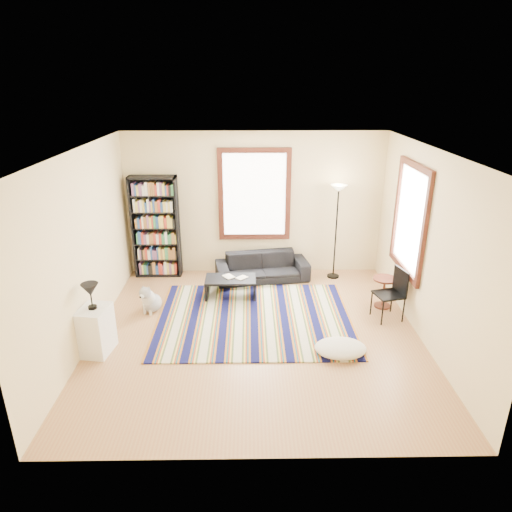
{
  "coord_description": "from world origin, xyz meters",
  "views": [
    {
      "loc": [
        -0.1,
        -6.16,
        3.71
      ],
      "look_at": [
        0.0,
        0.5,
        1.1
      ],
      "focal_mm": 32.0,
      "sensor_mm": 36.0,
      "label": 1
    }
  ],
  "objects_px": {
    "folding_chair": "(389,295)",
    "dog": "(152,297)",
    "side_table": "(384,292)",
    "coffee_table": "(231,287)",
    "bookshelf": "(156,227)",
    "white_cabinet": "(96,330)",
    "floor_lamp": "(336,233)",
    "sofa": "(262,267)",
    "floor_cushion": "(340,348)"
  },
  "relations": [
    {
      "from": "coffee_table",
      "to": "folding_chair",
      "type": "xyz_separation_m",
      "value": [
        2.6,
        -0.85,
        0.25
      ]
    },
    {
      "from": "white_cabinet",
      "to": "folding_chair",
      "type": "bearing_deg",
      "value": 20.16
    },
    {
      "from": "floor_cushion",
      "to": "dog",
      "type": "xyz_separation_m",
      "value": [
        -2.95,
        1.36,
        0.16
      ]
    },
    {
      "from": "folding_chair",
      "to": "dog",
      "type": "distance_m",
      "value": 3.93
    },
    {
      "from": "coffee_table",
      "to": "dog",
      "type": "height_order",
      "value": "dog"
    },
    {
      "from": "floor_lamp",
      "to": "bookshelf",
      "type": "bearing_deg",
      "value": 177.21
    },
    {
      "from": "floor_cushion",
      "to": "side_table",
      "type": "xyz_separation_m",
      "value": [
        1.01,
        1.44,
        0.18
      ]
    },
    {
      "from": "coffee_table",
      "to": "floor_cushion",
      "type": "bearing_deg",
      "value": -48.9
    },
    {
      "from": "sofa",
      "to": "side_table",
      "type": "relative_size",
      "value": 3.3
    },
    {
      "from": "white_cabinet",
      "to": "coffee_table",
      "type": "bearing_deg",
      "value": 52.1
    },
    {
      "from": "coffee_table",
      "to": "white_cabinet",
      "type": "relative_size",
      "value": 1.29
    },
    {
      "from": "coffee_table",
      "to": "dog",
      "type": "distance_m",
      "value": 1.42
    },
    {
      "from": "coffee_table",
      "to": "folding_chair",
      "type": "relative_size",
      "value": 1.05
    },
    {
      "from": "dog",
      "to": "floor_lamp",
      "type": "bearing_deg",
      "value": 45.05
    },
    {
      "from": "side_table",
      "to": "folding_chair",
      "type": "height_order",
      "value": "folding_chair"
    },
    {
      "from": "sofa",
      "to": "white_cabinet",
      "type": "xyz_separation_m",
      "value": [
        -2.44,
        -2.51,
        0.09
      ]
    },
    {
      "from": "sofa",
      "to": "folding_chair",
      "type": "xyz_separation_m",
      "value": [
        2.01,
        -1.59,
        0.17
      ]
    },
    {
      "from": "coffee_table",
      "to": "side_table",
      "type": "bearing_deg",
      "value": -9.39
    },
    {
      "from": "floor_cushion",
      "to": "floor_lamp",
      "type": "xyz_separation_m",
      "value": [
        0.37,
        2.72,
        0.84
      ]
    },
    {
      "from": "side_table",
      "to": "folding_chair",
      "type": "xyz_separation_m",
      "value": [
        -0.05,
        -0.41,
        0.16
      ]
    },
    {
      "from": "floor_lamp",
      "to": "folding_chair",
      "type": "distance_m",
      "value": 1.86
    },
    {
      "from": "floor_cushion",
      "to": "folding_chair",
      "type": "xyz_separation_m",
      "value": [
        0.96,
        1.03,
        0.34
      ]
    },
    {
      "from": "side_table",
      "to": "dog",
      "type": "height_order",
      "value": "side_table"
    },
    {
      "from": "floor_lamp",
      "to": "folding_chair",
      "type": "height_order",
      "value": "floor_lamp"
    },
    {
      "from": "bookshelf",
      "to": "sofa",
      "type": "bearing_deg",
      "value": -7.45
    },
    {
      "from": "sofa",
      "to": "bookshelf",
      "type": "relative_size",
      "value": 0.89
    },
    {
      "from": "coffee_table",
      "to": "floor_cushion",
      "type": "xyz_separation_m",
      "value": [
        1.64,
        -1.88,
        -0.09
      ]
    },
    {
      "from": "bookshelf",
      "to": "floor_lamp",
      "type": "distance_m",
      "value": 3.49
    },
    {
      "from": "sofa",
      "to": "folding_chair",
      "type": "relative_size",
      "value": 2.07
    },
    {
      "from": "sofa",
      "to": "floor_lamp",
      "type": "height_order",
      "value": "floor_lamp"
    },
    {
      "from": "side_table",
      "to": "dog",
      "type": "relative_size",
      "value": 1.08
    },
    {
      "from": "folding_chair",
      "to": "floor_lamp",
      "type": "bearing_deg",
      "value": 94.48
    },
    {
      "from": "bookshelf",
      "to": "folding_chair",
      "type": "relative_size",
      "value": 2.33
    },
    {
      "from": "floor_lamp",
      "to": "dog",
      "type": "distance_m",
      "value": 3.66
    },
    {
      "from": "floor_lamp",
      "to": "dog",
      "type": "height_order",
      "value": "floor_lamp"
    },
    {
      "from": "bookshelf",
      "to": "folding_chair",
      "type": "distance_m",
      "value": 4.51
    },
    {
      "from": "white_cabinet",
      "to": "dog",
      "type": "relative_size",
      "value": 1.4
    },
    {
      "from": "bookshelf",
      "to": "white_cabinet",
      "type": "relative_size",
      "value": 2.86
    },
    {
      "from": "side_table",
      "to": "floor_cushion",
      "type": "bearing_deg",
      "value": -124.86
    },
    {
      "from": "floor_lamp",
      "to": "dog",
      "type": "bearing_deg",
      "value": -157.62
    },
    {
      "from": "bookshelf",
      "to": "folding_chair",
      "type": "height_order",
      "value": "bookshelf"
    },
    {
      "from": "floor_cushion",
      "to": "floor_lamp",
      "type": "bearing_deg",
      "value": 82.27
    },
    {
      "from": "sofa",
      "to": "folding_chair",
      "type": "height_order",
      "value": "folding_chair"
    },
    {
      "from": "dog",
      "to": "side_table",
      "type": "bearing_deg",
      "value": 23.95
    },
    {
      "from": "sofa",
      "to": "floor_lamp",
      "type": "bearing_deg",
      "value": -5.68
    },
    {
      "from": "sofa",
      "to": "white_cabinet",
      "type": "relative_size",
      "value": 2.54
    },
    {
      "from": "floor_cushion",
      "to": "dog",
      "type": "distance_m",
      "value": 3.25
    },
    {
      "from": "sofa",
      "to": "coffee_table",
      "type": "height_order",
      "value": "sofa"
    },
    {
      "from": "floor_lamp",
      "to": "dog",
      "type": "xyz_separation_m",
      "value": [
        -3.32,
        -1.37,
        -0.68
      ]
    },
    {
      "from": "coffee_table",
      "to": "bookshelf",
      "type": "bearing_deg",
      "value": 145.5
    }
  ]
}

